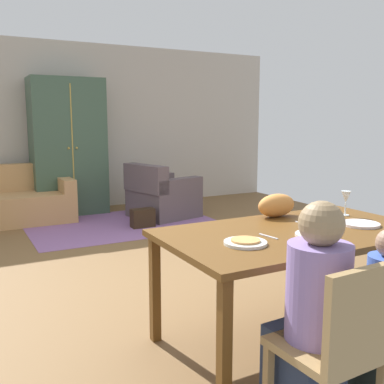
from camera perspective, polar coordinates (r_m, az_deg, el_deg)
The scene contains 20 objects.
ground_plane at distance 4.82m, azimuth -5.88°, elevation -8.72°, with size 7.47×6.27×0.02m, color brown.
back_wall at distance 7.64m, azimuth -15.20°, elevation 7.98°, with size 7.47×0.10×2.70m, color #BDB2A4.
dining_table at distance 3.01m, azimuth 13.04°, elevation -6.05°, with size 1.75×0.98×0.76m.
plate_near_man at distance 2.61m, azimuth 6.81°, elevation -6.43°, with size 0.25×0.25×0.02m, color silver.
pizza_near_man at distance 2.61m, azimuth 6.81°, elevation -6.12°, with size 0.17×0.17×0.01m, color tan.
plate_near_child at distance 2.86m, azimuth 15.47°, elevation -5.31°, with size 0.25×0.25×0.02m, color silver.
pizza_near_child at distance 2.86m, azimuth 15.48°, elevation -5.02°, with size 0.17×0.17×0.01m, color gold.
plate_near_woman at distance 3.25m, azimuth 20.68°, elevation -3.83°, with size 0.25×0.25×0.02m, color white.
wine_glass at distance 3.52m, azimuth 18.99°, elevation -0.73°, with size 0.07×0.07×0.19m.
fork at distance 2.79m, azimuth 9.69°, elevation -5.60°, with size 0.02×0.15×0.01m, color silver.
knife at distance 3.17m, azimuth 14.06°, elevation -3.98°, with size 0.01×0.17×0.01m, color silver.
dining_chair_man at distance 2.19m, azimuth 18.26°, elevation -17.77°, with size 0.44×0.44×0.87m.
person_man at distance 2.29m, azimuth 14.93°, elevation -15.80°, with size 0.30×0.40×1.11m.
person_child at distance 2.65m, azimuth 22.91°, elevation -14.59°, with size 0.22×0.30×0.92m.
cat at distance 3.36m, azimuth 10.70°, elevation -1.67°, with size 0.32×0.16×0.17m, color #D3843D.
area_rug at distance 6.46m, azimuth -8.76°, elevation -4.03°, with size 2.60×1.80×0.01m, color #855A8E.
couch at distance 6.93m, azimuth -22.55°, elevation -1.21°, with size 1.81×0.86×0.82m.
armchair at distance 6.81m, azimuth -3.96°, elevation -0.56°, with size 1.04×1.04×0.82m.
armoire at distance 7.24m, azimuth -15.46°, elevation 5.54°, with size 1.10×0.59×2.10m.
handbag at distance 6.22m, azimuth -6.30°, elevation -3.31°, with size 0.32×0.16×0.26m, color #302113.
Camera 1 is at (-1.71, -3.72, 1.47)m, focal length 41.91 mm.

